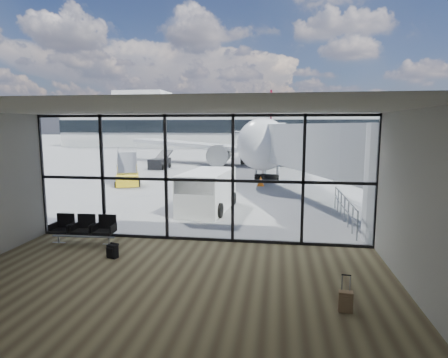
% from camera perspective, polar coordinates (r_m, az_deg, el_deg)
% --- Properties ---
extents(ground, '(220.00, 220.00, 0.00)m').
position_cam_1_polar(ground, '(52.99, 5.37, 3.65)').
color(ground, slate).
rests_on(ground, ground).
extents(lounge_shell, '(12.02, 8.01, 4.51)m').
position_cam_1_polar(lounge_shell, '(8.55, -10.66, -1.74)').
color(lounge_shell, brown).
rests_on(lounge_shell, ground).
extents(glass_curtain_wall, '(12.10, 0.12, 4.50)m').
position_cam_1_polar(glass_curtain_wall, '(13.19, -3.83, 0.05)').
color(glass_curtain_wall, white).
rests_on(glass_curtain_wall, ground).
extents(jet_bridge, '(8.00, 16.50, 4.33)m').
position_cam_1_polar(jet_bridge, '(19.99, 14.52, 4.03)').
color(jet_bridge, '#ABAEB0').
rests_on(jet_bridge, ground).
extents(apron_railing, '(0.06, 5.46, 1.11)m').
position_cam_1_polar(apron_railing, '(16.84, 17.92, -3.84)').
color(apron_railing, gray).
rests_on(apron_railing, ground).
extents(far_terminal, '(80.00, 12.20, 11.00)m').
position_cam_1_polar(far_terminal, '(74.80, 5.87, 8.16)').
color(far_terminal, '#ACABA7').
rests_on(far_terminal, ground).
extents(tree_0, '(4.95, 4.95, 7.12)m').
position_cam_1_polar(tree_0, '(97.30, -21.23, 7.89)').
color(tree_0, '#382619').
rests_on(tree_0, ground).
extents(tree_1, '(5.61, 5.61, 8.07)m').
position_cam_1_polar(tree_1, '(94.50, -18.05, 8.42)').
color(tree_1, '#382619').
rests_on(tree_1, ground).
extents(tree_2, '(6.27, 6.27, 9.03)m').
position_cam_1_polar(tree_2, '(92.01, -14.68, 8.96)').
color(tree_2, '#382619').
rests_on(tree_2, ground).
extents(tree_3, '(4.95, 4.95, 7.12)m').
position_cam_1_polar(tree_3, '(89.84, -11.09, 8.31)').
color(tree_3, '#382619').
rests_on(tree_3, ground).
extents(tree_4, '(5.61, 5.61, 8.07)m').
position_cam_1_polar(tree_4, '(88.04, -7.37, 8.80)').
color(tree_4, '#382619').
rests_on(tree_4, ground).
extents(tree_5, '(6.27, 6.27, 9.03)m').
position_cam_1_polar(tree_5, '(86.62, -3.50, 9.28)').
color(tree_5, '#382619').
rests_on(tree_5, ground).
extents(seating_row, '(2.27, 0.71, 1.00)m').
position_cam_1_polar(seating_row, '(14.12, -20.46, -6.92)').
color(seating_row, gray).
rests_on(seating_row, ground).
extents(backpack, '(0.36, 0.35, 0.47)m').
position_cam_1_polar(backpack, '(12.34, -16.64, -10.49)').
color(backpack, black).
rests_on(backpack, ground).
extents(suitcase, '(0.32, 0.25, 0.83)m').
position_cam_1_polar(suitcase, '(9.09, 18.03, -17.32)').
color(suitcase, '#896D4C').
rests_on(suitcase, ground).
extents(airliner, '(30.78, 35.59, 9.17)m').
position_cam_1_polar(airliner, '(40.89, 6.75, 6.24)').
color(airliner, silver).
rests_on(airliner, ground).
extents(service_van, '(2.45, 4.53, 1.91)m').
position_cam_1_polar(service_van, '(18.19, -2.62, -1.76)').
color(service_van, silver).
rests_on(service_van, ground).
extents(belt_loader, '(1.63, 3.77, 1.70)m').
position_cam_1_polar(belt_loader, '(36.51, -9.71, 2.46)').
color(belt_loader, black).
rests_on(belt_loader, ground).
extents(mobile_stairs, '(2.46, 3.38, 2.17)m').
position_cam_1_polar(mobile_stairs, '(26.84, -14.48, 0.20)').
color(mobile_stairs, gold).
rests_on(mobile_stairs, ground).
extents(traffic_cone_a, '(0.42, 0.42, 0.60)m').
position_cam_1_polar(traffic_cone_a, '(27.36, -1.03, 0.10)').
color(traffic_cone_a, orange).
rests_on(traffic_cone_a, ground).
extents(traffic_cone_b, '(0.47, 0.47, 0.68)m').
position_cam_1_polar(traffic_cone_b, '(25.79, 5.61, -0.34)').
color(traffic_cone_b, orange).
rests_on(traffic_cone_b, ground).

